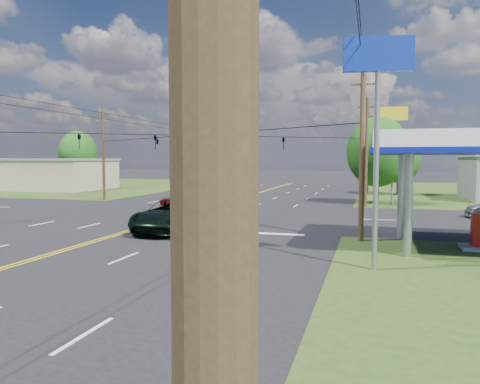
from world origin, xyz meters
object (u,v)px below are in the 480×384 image
(pole_right_far, at_px, (368,151))
(tree_right_b, at_px, (399,159))
(pole_nw, at_px, (103,152))
(pole_ne, at_px, (366,151))
(tree_right_a, at_px, (378,152))
(pole_left_far, at_px, (177,152))
(pickup_dkgreen, at_px, (173,215))
(tree_far_l, at_px, (78,153))
(retail_nw, at_px, (48,175))
(polesign_se, at_px, (378,85))
(pole_se, at_px, (362,144))
(suv_black, at_px, (217,221))

(pole_right_far, height_order, tree_right_b, pole_right_far)
(pole_nw, height_order, pole_ne, same)
(tree_right_a, bearing_deg, pole_right_far, 93.58)
(pole_left_far, bearing_deg, pickup_dkgreen, -67.10)
(tree_right_a, height_order, tree_right_b, tree_right_a)
(pole_left_far, xyz_separation_m, tree_far_l, (-19.00, 4.00, 0.03))
(retail_nw, height_order, tree_right_b, tree_right_b)
(pole_left_far, height_order, polesign_se, pole_left_far)
(pole_ne, bearing_deg, tree_right_a, 71.57)
(pole_se, relative_size, pole_ne, 1.00)
(polesign_se, bearing_deg, pole_se, 95.68)
(pole_left_far, distance_m, tree_right_a, 31.39)
(pole_se, relative_size, tree_far_l, 1.09)
(tree_far_l, distance_m, polesign_se, 65.80)
(tree_right_b, bearing_deg, pole_nw, -153.05)
(pole_se, bearing_deg, suv_black, 179.02)
(tree_right_b, bearing_deg, pickup_dkgreen, -113.43)
(pole_right_far, relative_size, suv_black, 1.91)
(pickup_dkgreen, distance_m, suv_black, 2.82)
(pole_se, height_order, tree_right_a, pole_se)
(tree_right_a, xyz_separation_m, tree_right_b, (2.50, 12.00, -0.65))
(retail_nw, bearing_deg, pole_nw, -37.41)
(suv_black, bearing_deg, tree_far_l, 130.84)
(pole_ne, bearing_deg, polesign_se, -88.51)
(suv_black, relative_size, polesign_se, 0.61)
(retail_nw, relative_size, pole_nw, 1.68)
(pole_se, distance_m, polesign_se, 6.70)
(pole_ne, xyz_separation_m, pickup_dkgreen, (-10.58, -17.50, -3.99))
(pole_se, height_order, polesign_se, pole_se)
(polesign_se, bearing_deg, pole_right_far, 90.84)
(pole_left_far, xyz_separation_m, suv_black, (18.21, -36.87, -4.41))
(tree_right_a, bearing_deg, polesign_se, -90.77)
(retail_nw, distance_m, pole_left_far, 18.30)
(tree_right_a, bearing_deg, suv_black, -112.84)
(pole_ne, xyz_separation_m, tree_far_l, (-45.00, 23.00, 0.28))
(tree_right_b, xyz_separation_m, pickup_dkgreen, (-14.08, -32.50, -3.29))
(retail_nw, distance_m, tree_right_a, 45.21)
(pole_nw, distance_m, pole_ne, 26.00)
(suv_black, bearing_deg, pole_right_far, 76.59)
(pole_se, height_order, suv_black, pole_se)
(pole_left_far, distance_m, polesign_se, 50.93)
(pole_right_far, xyz_separation_m, tree_right_a, (1.00, -16.00, -0.30))
(polesign_se, bearing_deg, tree_right_a, 89.23)
(pole_right_far, height_order, tree_far_l, pole_right_far)
(retail_nw, distance_m, suv_black, 46.84)
(pole_right_far, distance_m, suv_black, 37.94)
(tree_right_b, distance_m, pickup_dkgreen, 35.57)
(pole_se, distance_m, pole_right_far, 37.00)
(retail_nw, height_order, tree_right_a, tree_right_a)
(pole_se, height_order, pole_left_far, pole_left_far)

